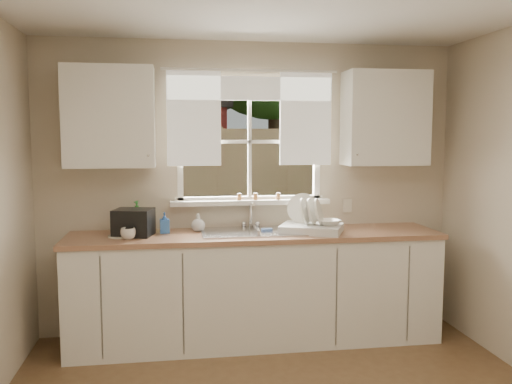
{
  "coord_description": "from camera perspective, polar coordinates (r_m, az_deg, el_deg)",
  "views": [
    {
      "loc": [
        -0.66,
        -2.64,
        1.7
      ],
      "look_at": [
        0.0,
        1.65,
        1.25
      ],
      "focal_mm": 38.0,
      "sensor_mm": 36.0,
      "label": 1
    }
  ],
  "objects": [
    {
      "name": "window",
      "position": [
        4.7,
        -0.65,
        3.3
      ],
      "size": [
        1.38,
        0.16,
        1.06
      ],
      "color": "white",
      "rests_on": "room_walls"
    },
    {
      "name": "soap_bottle_c",
      "position": [
        4.53,
        -6.11,
        -3.22
      ],
      "size": [
        0.13,
        0.13,
        0.15
      ],
      "primitive_type": "imported",
      "rotation": [
        0.0,
        0.0,
        -0.13
      ],
      "color": "beige",
      "rests_on": "countertop"
    },
    {
      "name": "black_appliance",
      "position": [
        4.41,
        -12.76,
        -3.13
      ],
      "size": [
        0.34,
        0.31,
        0.21
      ],
      "primitive_type": "cube",
      "rotation": [
        0.0,
        0.0,
        -0.23
      ],
      "color": "black",
      "rests_on": "countertop"
    },
    {
      "name": "dish_rack",
      "position": [
        4.48,
        5.82,
        -3.45
      ],
      "size": [
        0.59,
        0.53,
        0.31
      ],
      "color": "silver",
      "rests_on": "countertop"
    },
    {
      "name": "saucer",
      "position": [
        4.41,
        -14.03,
        -4.5
      ],
      "size": [
        0.2,
        0.2,
        0.01
      ],
      "primitive_type": "cylinder",
      "color": "white",
      "rests_on": "countertop"
    },
    {
      "name": "cup",
      "position": [
        4.27,
        -13.31,
        -4.3
      ],
      "size": [
        0.14,
        0.14,
        0.09
      ],
      "primitive_type": "imported",
      "rotation": [
        0.0,
        0.0,
        -0.25
      ],
      "color": "silver",
      "rests_on": "countertop"
    },
    {
      "name": "sill_jars",
      "position": [
        4.67,
        0.19,
        -0.48
      ],
      "size": [
        0.38,
        0.04,
        0.06
      ],
      "color": "brown",
      "rests_on": "window"
    },
    {
      "name": "sink",
      "position": [
        4.49,
        -0.12,
        -5.16
      ],
      "size": [
        0.88,
        0.52,
        0.4
      ],
      "color": "#B7B7BC",
      "rests_on": "countertop"
    },
    {
      "name": "room_walls",
      "position": [
        2.7,
        5.53,
        -4.02
      ],
      "size": [
        3.62,
        4.02,
        2.5
      ],
      "color": "beige",
      "rests_on": "ground"
    },
    {
      "name": "curtains",
      "position": [
        4.65,
        -0.57,
        8.8
      ],
      "size": [
        1.5,
        0.03,
        0.81
      ],
      "color": "white",
      "rests_on": "room_walls"
    },
    {
      "name": "soap_bottle_a",
      "position": [
        4.56,
        -12.42,
        -2.54
      ],
      "size": [
        0.13,
        0.13,
        0.26
      ],
      "primitive_type": "imported",
      "rotation": [
        0.0,
        0.0,
        -0.36
      ],
      "color": "green",
      "rests_on": "countertop"
    },
    {
      "name": "upper_cabinet_left",
      "position": [
        4.5,
        -15.13,
        7.62
      ],
      "size": [
        0.7,
        0.33,
        0.8
      ],
      "primitive_type": "cube",
      "color": "white",
      "rests_on": "room_walls"
    },
    {
      "name": "base_cabinets",
      "position": [
        4.55,
        -0.06,
        -10.22
      ],
      "size": [
        3.0,
        0.62,
        0.87
      ],
      "primitive_type": "cube",
      "color": "white",
      "rests_on": "ground"
    },
    {
      "name": "wall_outlet",
      "position": [
        4.92,
        9.59,
        -1.41
      ],
      "size": [
        0.08,
        0.01,
        0.12
      ],
      "primitive_type": "cube",
      "color": "beige",
      "rests_on": "room_walls"
    },
    {
      "name": "backyard",
      "position": [
        11.27,
        -2.39,
        14.93
      ],
      "size": [
        20.0,
        10.0,
        6.13
      ],
      "color": "#335421",
      "rests_on": "ground"
    },
    {
      "name": "upper_cabinet_right",
      "position": [
        4.82,
        13.43,
        7.54
      ],
      "size": [
        0.7,
        0.33,
        0.8
      ],
      "primitive_type": "cube",
      "color": "white",
      "rests_on": "room_walls"
    },
    {
      "name": "soap_bottle_b",
      "position": [
        4.49,
        -9.61,
        -3.21
      ],
      "size": [
        0.08,
        0.08,
        0.17
      ],
      "primitive_type": "imported",
      "rotation": [
        0.0,
        0.0,
        0.09
      ],
      "color": "blue",
      "rests_on": "countertop"
    },
    {
      "name": "countertop",
      "position": [
        4.45,
        -0.06,
        -4.58
      ],
      "size": [
        3.04,
        0.65,
        0.04
      ],
      "primitive_type": "cube",
      "color": "#A16F50",
      "rests_on": "base_cabinets"
    },
    {
      "name": "bowl",
      "position": [
        4.47,
        7.68,
        -3.19
      ],
      "size": [
        0.22,
        0.22,
        0.05
      ],
      "primitive_type": "imported",
      "rotation": [
        0.0,
        0.0,
        0.2
      ],
      "color": "white",
      "rests_on": "dish_rack"
    }
  ]
}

